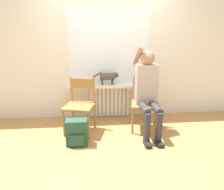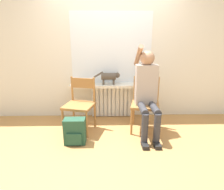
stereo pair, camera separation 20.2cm
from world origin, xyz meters
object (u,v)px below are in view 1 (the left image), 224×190
at_px(chair_right, 145,102).
at_px(cat, 108,77).
at_px(chair_left, 80,104).
at_px(person, 147,88).
at_px(backpack, 77,133).

bearing_deg(chair_right, cat, 154.68).
xyz_separation_m(chair_left, chair_right, (1.10, 0.00, 0.00)).
relative_size(person, cat, 2.95).
distance_m(chair_left, person, 1.13).
distance_m(cat, backpack, 1.24).
bearing_deg(chair_left, backpack, -78.85).
distance_m(chair_right, backpack, 1.25).
distance_m(chair_right, cat, 0.84).
xyz_separation_m(chair_left, cat, (0.50, 0.46, 0.37)).
bearing_deg(backpack, cat, 59.61).
distance_m(chair_left, cat, 0.78).
height_order(chair_left, chair_right, same).
height_order(chair_left, person, person).
bearing_deg(chair_right, person, -81.43).
bearing_deg(cat, chair_left, -137.43).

